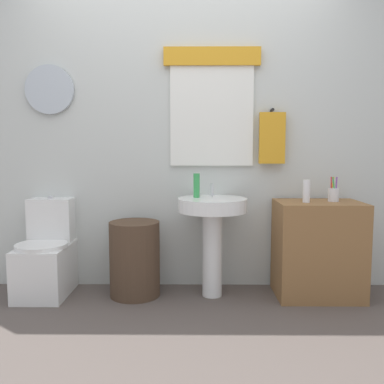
# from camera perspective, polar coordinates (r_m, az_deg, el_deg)

# --- Properties ---
(ground_plane) EXTENTS (8.00, 8.00, 0.00)m
(ground_plane) POSITION_cam_1_polar(r_m,az_deg,el_deg) (2.45, -2.19, -21.11)
(ground_plane) COLOR #564C47
(back_wall) EXTENTS (4.40, 0.18, 2.60)m
(back_wall) POSITION_cam_1_polar(r_m,az_deg,el_deg) (3.33, -1.30, 9.22)
(back_wall) COLOR silver
(back_wall) RESTS_ON ground_plane
(toilet) EXTENTS (0.38, 0.51, 0.75)m
(toilet) POSITION_cam_1_polar(r_m,az_deg,el_deg) (3.37, -19.70, -8.66)
(toilet) COLOR white
(toilet) RESTS_ON ground_plane
(laundry_hamper) EXTENTS (0.38, 0.38, 0.57)m
(laundry_hamper) POSITION_cam_1_polar(r_m,az_deg,el_deg) (3.17, -8.02, -9.24)
(laundry_hamper) COLOR #4C3828
(laundry_hamper) RESTS_ON ground_plane
(pedestal_sink) EXTENTS (0.52, 0.52, 0.75)m
(pedestal_sink) POSITION_cam_1_polar(r_m,az_deg,el_deg) (3.08, 2.88, -4.23)
(pedestal_sink) COLOR white
(pedestal_sink) RESTS_ON ground_plane
(faucet) EXTENTS (0.03, 0.03, 0.10)m
(faucet) POSITION_cam_1_polar(r_m,az_deg,el_deg) (3.16, 2.81, 0.28)
(faucet) COLOR silver
(faucet) RESTS_ON pedestal_sink
(wooden_cabinet) EXTENTS (0.63, 0.44, 0.73)m
(wooden_cabinet) POSITION_cam_1_polar(r_m,az_deg,el_deg) (3.25, 17.22, -7.66)
(wooden_cabinet) COLOR olive
(wooden_cabinet) RESTS_ON ground_plane
(soap_bottle) EXTENTS (0.05, 0.05, 0.18)m
(soap_bottle) POSITION_cam_1_polar(r_m,az_deg,el_deg) (3.09, 0.64, 0.92)
(soap_bottle) COLOR green
(soap_bottle) RESTS_ON pedestal_sink
(lotion_bottle) EXTENTS (0.05, 0.05, 0.17)m
(lotion_bottle) POSITION_cam_1_polar(r_m,az_deg,el_deg) (3.11, 15.74, 0.11)
(lotion_bottle) COLOR white
(lotion_bottle) RESTS_ON wooden_cabinet
(toothbrush_cup) EXTENTS (0.08, 0.08, 0.19)m
(toothbrush_cup) POSITION_cam_1_polar(r_m,az_deg,el_deg) (3.24, 19.20, -0.29)
(toothbrush_cup) COLOR silver
(toothbrush_cup) RESTS_ON wooden_cabinet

